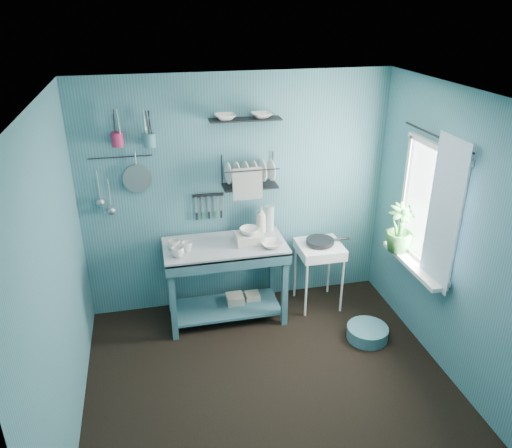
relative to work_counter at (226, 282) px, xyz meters
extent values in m
plane|color=black|center=(0.21, -1.14, -0.44)|extent=(3.20, 3.20, 0.00)
plane|color=silver|center=(0.21, -1.14, 2.06)|extent=(3.20, 3.20, 0.00)
plane|color=#3A6D77|center=(0.21, 0.36, 0.81)|extent=(3.20, 0.00, 3.20)
plane|color=#3A6D77|center=(0.21, -2.64, 0.81)|extent=(3.20, 0.00, 3.20)
plane|color=#3A6D77|center=(-1.39, -1.14, 0.81)|extent=(0.00, 3.00, 3.00)
plane|color=#3A6D77|center=(1.81, -1.14, 0.81)|extent=(0.00, 3.00, 3.00)
cube|color=#33606B|center=(0.00, 0.00, 0.00)|extent=(1.24, 0.63, 0.87)
imported|color=silver|center=(-0.48, -0.16, 0.48)|extent=(0.12, 0.12, 0.10)
imported|color=silver|center=(-0.38, -0.06, 0.48)|extent=(0.14, 0.14, 0.09)
imported|color=silver|center=(-0.50, 0.00, 0.48)|extent=(0.17, 0.17, 0.10)
cube|color=beige|center=(0.25, -0.02, 0.49)|extent=(0.28, 0.22, 0.10)
imported|color=silver|center=(0.25, -0.02, 0.57)|extent=(0.20, 0.19, 0.06)
imported|color=beige|center=(0.42, 0.20, 0.58)|extent=(0.12, 0.12, 0.30)
cylinder|color=#AABABE|center=(0.52, 0.22, 0.58)|extent=(0.09, 0.09, 0.28)
imported|color=silver|center=(0.45, -0.15, 0.46)|extent=(0.22, 0.22, 0.05)
cube|color=white|center=(1.03, 0.03, -0.07)|extent=(0.54, 0.54, 0.74)
cylinder|color=black|center=(1.03, 0.03, 0.34)|extent=(0.30, 0.30, 0.03)
cube|color=black|center=(-0.11, 0.33, 0.85)|extent=(0.32, 0.03, 0.03)
cube|color=black|center=(0.31, 0.23, 1.10)|extent=(0.56, 0.27, 0.32)
cube|color=black|center=(0.27, 0.26, 1.63)|extent=(0.71, 0.21, 0.01)
imported|color=silver|center=(0.08, 0.26, 1.66)|extent=(0.21, 0.21, 0.05)
imported|color=silver|center=(0.44, 0.26, 1.60)|extent=(0.23, 0.23, 0.05)
cylinder|color=#A91F47|center=(-0.94, 0.28, 1.49)|extent=(0.11, 0.11, 0.13)
cylinder|color=teal|center=(-0.64, 0.28, 1.47)|extent=(0.11, 0.11, 0.13)
cylinder|color=#909497|center=(-0.79, 0.31, 1.09)|extent=(0.28, 0.03, 0.28)
cylinder|color=#909497|center=(-1.17, 0.32, 1.05)|extent=(0.01, 0.01, 0.30)
cylinder|color=#909497|center=(-1.07, 0.32, 0.95)|extent=(0.01, 0.01, 0.30)
cylinder|color=black|center=(-0.93, 0.33, 1.31)|extent=(0.60, 0.01, 0.01)
plane|color=white|center=(1.79, -0.69, 0.96)|extent=(0.00, 1.10, 1.10)
cube|color=white|center=(1.71, -0.69, 0.37)|extent=(0.16, 0.95, 0.04)
plane|color=white|center=(1.73, -0.99, 1.01)|extent=(0.00, 1.35, 1.35)
cylinder|color=black|center=(1.75, -0.69, 1.61)|extent=(0.02, 1.05, 0.02)
imported|color=#2C6D2B|center=(1.67, -0.43, 0.64)|extent=(0.30, 0.30, 0.48)
cube|color=tan|center=(0.10, 0.05, -0.33)|extent=(0.18, 0.18, 0.22)
cube|color=tan|center=(0.30, 0.08, -0.34)|extent=(0.15, 0.15, 0.20)
cylinder|color=teal|center=(1.32, -0.68, -0.37)|extent=(0.41, 0.41, 0.13)
camera|label=1|loc=(-0.68, -4.43, 2.70)|focal=35.00mm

